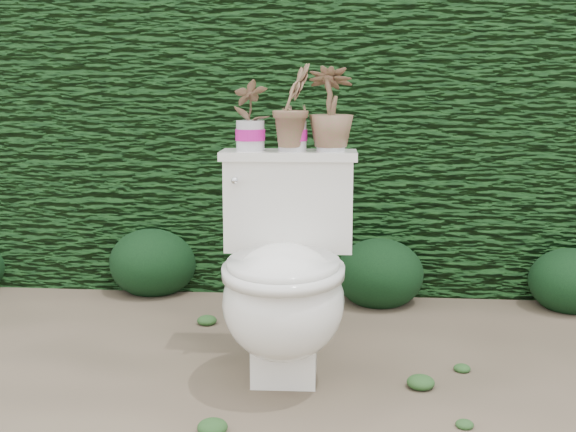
# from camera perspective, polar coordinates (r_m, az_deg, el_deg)

# --- Properties ---
(ground) EXTENTS (60.00, 60.00, 0.00)m
(ground) POSITION_cam_1_polar(r_m,az_deg,el_deg) (2.55, -5.27, -13.13)
(ground) COLOR #816F59
(ground) RESTS_ON ground
(hedge) EXTENTS (8.00, 1.00, 1.60)m
(hedge) POSITION_cam_1_polar(r_m,az_deg,el_deg) (3.93, -1.35, 7.20)
(hedge) COLOR #1C4B19
(hedge) RESTS_ON ground
(toilet) EXTENTS (0.51, 0.69, 0.78)m
(toilet) POSITION_cam_1_polar(r_m,az_deg,el_deg) (2.50, -0.25, -4.97)
(toilet) COLOR white
(toilet) RESTS_ON ground
(potted_plant_left) EXTENTS (0.16, 0.14, 0.24)m
(potted_plant_left) POSITION_cam_1_polar(r_m,az_deg,el_deg) (2.66, -3.01, 7.80)
(potted_plant_left) COLOR #2F7725
(potted_plant_left) RESTS_ON toilet
(potted_plant_center) EXTENTS (0.17, 0.20, 0.30)m
(potted_plant_center) POSITION_cam_1_polar(r_m,az_deg,el_deg) (2.65, 0.35, 8.43)
(potted_plant_center) COLOR #2F7725
(potted_plant_center) RESTS_ON toilet
(potted_plant_right) EXTENTS (0.16, 0.16, 0.29)m
(potted_plant_right) POSITION_cam_1_polar(r_m,az_deg,el_deg) (2.65, 3.42, 8.29)
(potted_plant_right) COLOR #2F7725
(potted_plant_right) RESTS_ON toilet
(liriope_clump_2) EXTENTS (0.44, 0.44, 0.35)m
(liriope_clump_2) POSITION_cam_1_polar(r_m,az_deg,el_deg) (3.65, -10.57, -3.14)
(liriope_clump_2) COLOR black
(liriope_clump_2) RESTS_ON ground
(liriope_clump_3) EXTENTS (0.42, 0.42, 0.33)m
(liriope_clump_3) POSITION_cam_1_polar(r_m,az_deg,el_deg) (3.43, 7.24, -4.07)
(liriope_clump_3) COLOR black
(liriope_clump_3) RESTS_ON ground
(liriope_clump_4) EXTENTS (0.38, 0.38, 0.31)m
(liriope_clump_4) POSITION_cam_1_polar(r_m,az_deg,el_deg) (3.57, 21.51, -4.38)
(liriope_clump_4) COLOR black
(liriope_clump_4) RESTS_ON ground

